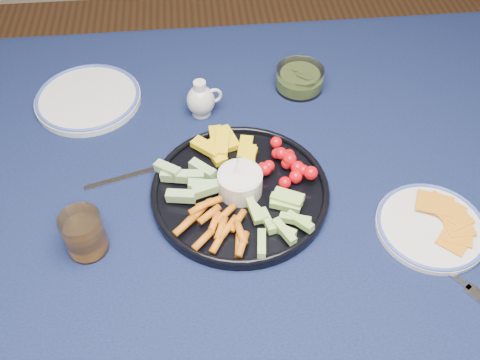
{
  "coord_description": "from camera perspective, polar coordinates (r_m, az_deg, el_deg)",
  "views": [
    {
      "loc": [
        -0.05,
        -0.64,
        1.5
      ],
      "look_at": [
        0.01,
        -0.02,
        0.79
      ],
      "focal_mm": 40.0,
      "sensor_mm": 36.0,
      "label": 1
    }
  ],
  "objects": [
    {
      "name": "juice_tumbler",
      "position": [
        0.92,
        -16.23,
        -5.69
      ],
      "size": [
        0.07,
        0.07,
        0.08
      ],
      "color": "white",
      "rests_on": "dining_table"
    },
    {
      "name": "dining_table",
      "position": [
        1.06,
        -0.87,
        -3.97
      ],
      "size": [
        1.67,
        1.07,
        0.75
      ],
      "color": "#472517",
      "rests_on": "ground"
    },
    {
      "name": "side_plate_extra",
      "position": [
        1.2,
        -15.9,
        8.4
      ],
      "size": [
        0.22,
        0.22,
        0.02
      ],
      "color": "silver",
      "rests_on": "dining_table"
    },
    {
      "name": "fork_right",
      "position": [
        0.95,
        21.41,
        -9.2
      ],
      "size": [
        0.1,
        0.14,
        0.0
      ],
      "color": "silver",
      "rests_on": "dining_table"
    },
    {
      "name": "fork_left",
      "position": [
        1.03,
        -10.49,
        0.73
      ],
      "size": [
        0.18,
        0.07,
        0.0
      ],
      "color": "silver",
      "rests_on": "dining_table"
    },
    {
      "name": "crudite_platter",
      "position": [
        0.96,
        -0.14,
        -0.96
      ],
      "size": [
        0.32,
        0.32,
        0.1
      ],
      "color": "black",
      "rests_on": "dining_table"
    },
    {
      "name": "pickle_bowl",
      "position": [
        1.19,
        6.38,
        10.62
      ],
      "size": [
        0.1,
        0.1,
        0.05
      ],
      "color": "white",
      "rests_on": "dining_table"
    },
    {
      "name": "cheese_plate",
      "position": [
        0.98,
        19.75,
        -4.59
      ],
      "size": [
        0.19,
        0.19,
        0.02
      ],
      "color": "silver",
      "rests_on": "dining_table"
    },
    {
      "name": "creamer_pitcher",
      "position": [
        1.11,
        -4.16,
        8.51
      ],
      "size": [
        0.08,
        0.06,
        0.08
      ],
      "color": "silver",
      "rests_on": "dining_table"
    }
  ]
}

